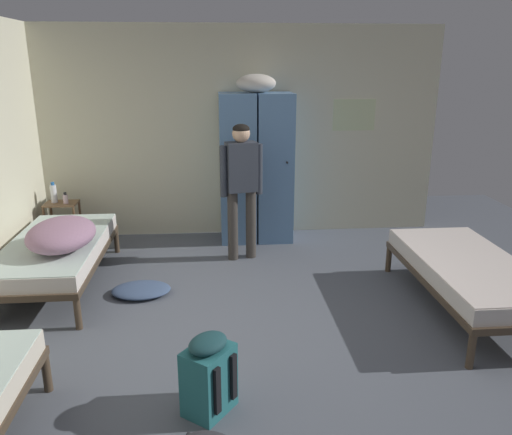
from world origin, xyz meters
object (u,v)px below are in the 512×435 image
at_px(bed_right, 469,271).
at_px(locker_bank, 256,165).
at_px(shelf_unit, 63,220).
at_px(person_traveler, 242,180).
at_px(bed_left_rear, 56,251).
at_px(bedding_heap, 61,234).
at_px(clothes_pile_denim, 141,290).
at_px(lotion_bottle, 65,199).
at_px(water_bottle, 54,193).
at_px(backpack_teal, 208,375).

bearing_deg(bed_right, locker_bank, 129.90).
height_order(shelf_unit, person_traveler, person_traveler).
relative_size(bed_right, person_traveler, 1.22).
height_order(bed_left_rear, bedding_heap, bedding_heap).
distance_m(shelf_unit, clothes_pile_denim, 1.84).
height_order(bedding_heap, lotion_bottle, bedding_heap).
bearing_deg(clothes_pile_denim, bedding_heap, 175.66).
bearing_deg(bed_left_rear, water_bottle, 105.61).
bearing_deg(backpack_teal, bed_right, 27.40).
distance_m(bed_right, backpack_teal, 2.68).
distance_m(bed_right, person_traveler, 2.53).
bearing_deg(locker_bank, backpack_teal, -100.11).
bearing_deg(water_bottle, person_traveler, -14.22).
relative_size(locker_bank, water_bottle, 8.21).
bearing_deg(bedding_heap, shelf_unit, 105.91).
relative_size(bed_left_rear, backpack_teal, 3.45).
distance_m(water_bottle, clothes_pile_denim, 1.99).
bearing_deg(bed_right, backpack_teal, -152.60).
xyz_separation_m(shelf_unit, lotion_bottle, (0.07, -0.04, 0.28)).
xyz_separation_m(bed_right, bed_left_rear, (-3.91, 0.84, 0.00)).
distance_m(locker_bank, bed_left_rear, 2.56).
xyz_separation_m(bed_right, person_traveler, (-2.00, 1.45, 0.56)).
relative_size(bed_left_rear, clothes_pile_denim, 3.28).
distance_m(bed_right, bed_left_rear, 4.00).
distance_m(water_bottle, backpack_teal, 3.78).
height_order(bed_right, bedding_heap, bedding_heap).
height_order(shelf_unit, bed_left_rear, shelf_unit).
relative_size(water_bottle, lotion_bottle, 1.82).
relative_size(lotion_bottle, clothes_pile_denim, 0.24).
xyz_separation_m(shelf_unit, clothes_pile_denim, (1.11, -1.44, -0.30)).
bearing_deg(water_bottle, lotion_bottle, -21.80).
distance_m(lotion_bottle, backpack_teal, 3.65).
relative_size(shelf_unit, lotion_bottle, 4.11).
distance_m(locker_bank, water_bottle, 2.49).
distance_m(bed_right, water_bottle, 4.71).
relative_size(bed_right, bed_left_rear, 1.00).
height_order(shelf_unit, water_bottle, water_bottle).
bearing_deg(locker_bank, bed_right, -50.10).
xyz_separation_m(shelf_unit, bed_right, (4.16, -2.00, 0.04)).
xyz_separation_m(bedding_heap, water_bottle, (-0.47, 1.40, 0.05)).
bearing_deg(bed_left_rear, clothes_pile_denim, -17.69).
xyz_separation_m(locker_bank, bed_left_rear, (-2.14, -1.28, -0.59)).
bearing_deg(lotion_bottle, bed_right, -25.59).
xyz_separation_m(person_traveler, clothes_pile_denim, (-1.05, -0.89, -0.90)).
height_order(bed_left_rear, backpack_teal, backpack_teal).
bearing_deg(backpack_teal, shelf_unit, 118.97).
distance_m(locker_bank, clothes_pile_denim, 2.22).
relative_size(bed_left_rear, lotion_bottle, 13.71).
relative_size(person_traveler, lotion_bottle, 11.27).
bearing_deg(bed_left_rear, backpack_teal, -53.37).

